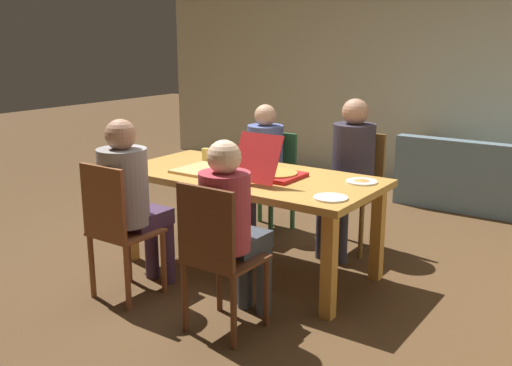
{
  "coord_description": "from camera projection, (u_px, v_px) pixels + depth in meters",
  "views": [
    {
      "loc": [
        2.44,
        -3.41,
        1.74
      ],
      "look_at": [
        0.0,
        0.1,
        0.66
      ],
      "focal_mm": 40.81,
      "sensor_mm": 36.0,
      "label": 1
    }
  ],
  "objects": [
    {
      "name": "back_wall",
      "position": [
        416.0,
        60.0,
        6.83
      ],
      "size": [
        7.41,
        0.12,
        2.92
      ],
      "primitive_type": "cube",
      "color": "beige",
      "rests_on": "ground"
    },
    {
      "name": "chair_1",
      "position": [
        270.0,
        177.0,
        5.32
      ],
      "size": [
        0.43,
        0.43,
        0.89
      ],
      "color": "#2F6338",
      "rests_on": "ground"
    },
    {
      "name": "dining_table",
      "position": [
        248.0,
        186.0,
        4.33
      ],
      "size": [
        1.95,
        0.94,
        0.75
      ],
      "color": "#B38239",
      "rests_on": "ground"
    },
    {
      "name": "plate_0",
      "position": [
        249.0,
        162.0,
        4.65
      ],
      "size": [
        0.21,
        0.21,
        0.03
      ],
      "color": "white",
      "rests_on": "dining_table"
    },
    {
      "name": "person_1",
      "position": [
        261.0,
        159.0,
        5.15
      ],
      "size": [
        0.32,
        0.55,
        1.16
      ],
      "color": "#3D3047",
      "rests_on": "ground"
    },
    {
      "name": "drinking_glass_0",
      "position": [
        222.0,
        154.0,
        4.72
      ],
      "size": [
        0.07,
        0.07,
        0.13
      ],
      "primitive_type": "cylinder",
      "color": "#AF492A",
      "rests_on": "dining_table"
    },
    {
      "name": "person_3",
      "position": [
        130.0,
        193.0,
        3.9
      ],
      "size": [
        0.33,
        0.52,
        1.22
      ],
      "color": "#432D48",
      "rests_on": "ground"
    },
    {
      "name": "person_0",
      "position": [
        231.0,
        219.0,
        3.45
      ],
      "size": [
        0.3,
        0.5,
        1.17
      ],
      "color": "#373D44",
      "rests_on": "ground"
    },
    {
      "name": "pizza_box_0",
      "position": [
        273.0,
        172.0,
        4.15
      ],
      "size": [
        0.35,
        0.5,
        0.35
      ],
      "color": "#B31D1D",
      "rests_on": "dining_table"
    },
    {
      "name": "plate_2",
      "position": [
        331.0,
        198.0,
        3.65
      ],
      "size": [
        0.22,
        0.22,
        0.01
      ],
      "color": "white",
      "rests_on": "dining_table"
    },
    {
      "name": "person_2",
      "position": [
        350.0,
        164.0,
        4.7
      ],
      "size": [
        0.35,
        0.56,
        1.26
      ],
      "color": "#313040",
      "rests_on": "ground"
    },
    {
      "name": "drinking_glass_2",
      "position": [
        229.0,
        173.0,
        4.09
      ],
      "size": [
        0.06,
        0.06,
        0.11
      ],
      "primitive_type": "cylinder",
      "color": "#B64F2E",
      "rests_on": "dining_table"
    },
    {
      "name": "plate_1",
      "position": [
        362.0,
        181.0,
        4.05
      ],
      "size": [
        0.22,
        0.22,
        0.03
      ],
      "color": "white",
      "rests_on": "dining_table"
    },
    {
      "name": "chair_0",
      "position": [
        216.0,
        252.0,
        3.37
      ],
      "size": [
        0.42,
        0.38,
        0.93
      ],
      "color": "#552E18",
      "rests_on": "ground"
    },
    {
      "name": "drinking_glass_1",
      "position": [
        206.0,
        154.0,
        4.75
      ],
      "size": [
        0.07,
        0.07,
        0.1
      ],
      "primitive_type": "cylinder",
      "color": "#DDC662",
      "rests_on": "dining_table"
    },
    {
      "name": "chair_3",
      "position": [
        116.0,
        226.0,
        3.84
      ],
      "size": [
        0.4,
        0.39,
        0.94
      ],
      "color": "brown",
      "rests_on": "ground"
    },
    {
      "name": "chair_2",
      "position": [
        357.0,
        185.0,
        4.87
      ],
      "size": [
        0.4,
        0.4,
        0.96
      ],
      "color": "brown",
      "rests_on": "ground"
    },
    {
      "name": "pizza_box_1",
      "position": [
        206.0,
        170.0,
        4.38
      ],
      "size": [
        0.41,
        0.41,
        0.02
      ],
      "color": "tan",
      "rests_on": "dining_table"
    },
    {
      "name": "ground_plane",
      "position": [
        249.0,
        268.0,
        4.49
      ],
      "size": [
        20.0,
        20.0,
        0.0
      ],
      "primitive_type": "plane",
      "color": "#523820"
    },
    {
      "name": "couch",
      "position": [
        508.0,
        184.0,
        5.93
      ],
      "size": [
        2.11,
        0.91,
        0.73
      ],
      "color": "slate",
      "rests_on": "ground"
    }
  ]
}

